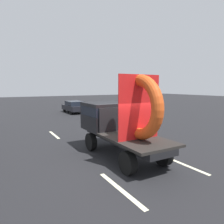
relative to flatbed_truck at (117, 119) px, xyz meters
The scene contains 7 objects.
ground_plane 1.83m from the flatbed_truck, 94.23° to the right, with size 120.00×120.00×0.00m, color black.
flatbed_truck is the anchor object (origin of this frame).
distant_sedan 15.74m from the flatbed_truck, 77.92° to the left, with size 1.83×4.26×1.39m.
lane_dash_left_near 3.75m from the flatbed_truck, 119.17° to the right, with size 2.52×0.16×0.01m, color beige.
lane_dash_left_far 5.66m from the flatbed_truck, 107.68° to the left, with size 2.28×0.16×0.01m, color beige.
lane_dash_right_near 3.39m from the flatbed_truck, 56.43° to the right, with size 2.44×0.16×0.01m, color beige.
lane_dash_right_far 5.75m from the flatbed_truck, 72.65° to the left, with size 2.85×0.16×0.01m, color beige.
Camera 1 is at (-4.72, -7.11, 3.13)m, focal length 32.62 mm.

